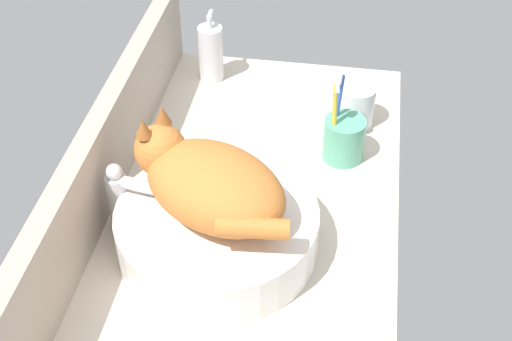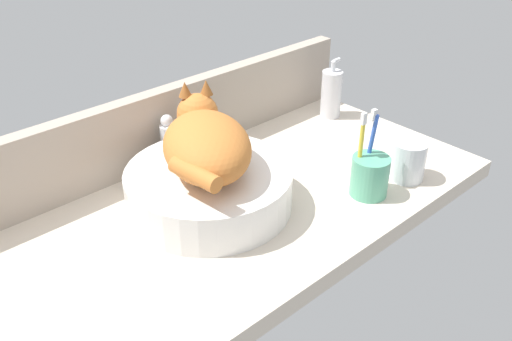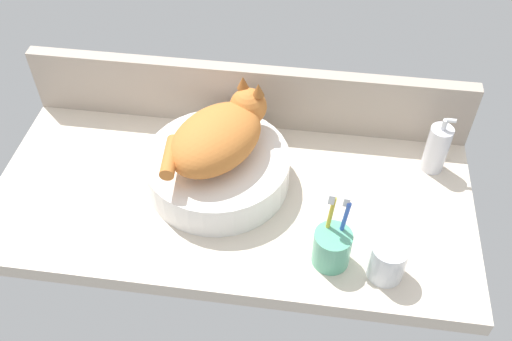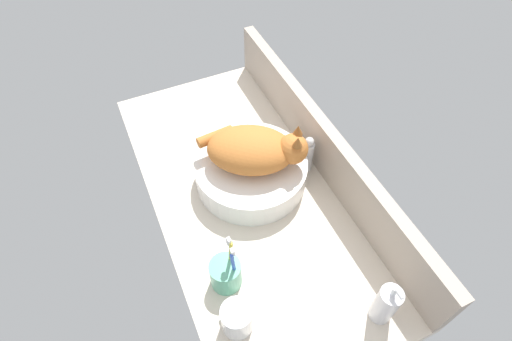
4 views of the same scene
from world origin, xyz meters
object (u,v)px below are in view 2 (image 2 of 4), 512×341
Objects in this scene: sink_basin at (209,189)px; water_glass at (408,162)px; faucet at (171,143)px; soap_dispenser at (331,94)px; toothbrush_cup at (369,175)px; cat at (205,142)px.

water_glass is at bearing -28.19° from sink_basin.
sink_basin is 17.15cm from faucet.
sink_basin is at bearing -99.01° from faucet.
faucet is 48.67cm from soap_dispenser.
sink_basin is 1.81× the size of toothbrush_cup.
toothbrush_cup is 11.56cm from water_glass.
soap_dispenser is (51.06, 11.80, 2.24)cm from sink_basin.
water_glass is at bearing -9.12° from toothbrush_cup.
cat reaches higher than sink_basin.
water_glass is (-11.98, -32.75, -2.52)cm from soap_dispenser.
toothbrush_cup is (25.05, -35.78, -2.62)cm from faucet.
cat reaches higher than toothbrush_cup.
faucet is at bearing 124.99° from toothbrush_cup.
faucet is (2.04, 15.43, -6.91)cm from cat.
toothbrush_cup is (27.09, -20.35, -9.53)cm from cat.
sink_basin is 44.35cm from water_glass.
sink_basin is 52.46cm from soap_dispenser.
cat is 1.61× the size of toothbrush_cup.
toothbrush_cup reaches higher than water_glass.
sink_basin is 3.79× the size of water_glass.
faucet is (2.64, 16.66, 3.08)cm from sink_basin.
faucet is 0.73× the size of toothbrush_cup.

